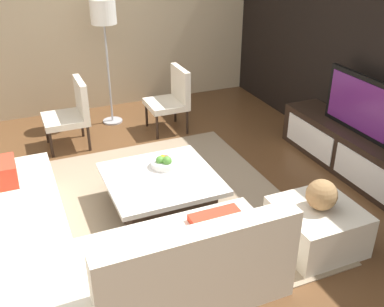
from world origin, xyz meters
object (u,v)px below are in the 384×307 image
(coffee_table, at_px, (162,192))
(floor_lamp, at_px, (104,19))
(decorative_ball, at_px, (322,195))
(ottoman, at_px, (317,227))
(television, at_px, (360,104))
(fruit_bowl, at_px, (164,162))
(accent_chair_near, at_px, (72,110))
(accent_chair_far, at_px, (172,96))
(media_console, at_px, (351,151))
(sectional_couch, at_px, (74,248))

(coffee_table, xyz_separation_m, floor_lamp, (-2.38, 0.08, 1.27))
(coffee_table, distance_m, decorative_ball, 1.57)
(ottoman, bearing_deg, television, 129.00)
(television, bearing_deg, ottoman, -51.00)
(television, distance_m, fruit_bowl, 2.25)
(accent_chair_near, relative_size, accent_chair_far, 1.00)
(television, height_order, accent_chair_near, television)
(ottoman, height_order, decorative_ball, decorative_ball)
(accent_chair_far, xyz_separation_m, decorative_ball, (2.89, 0.27, 0.05))
(coffee_table, distance_m, ottoman, 1.53)
(media_console, distance_m, accent_chair_far, 2.43)
(accent_chair_far, bearing_deg, fruit_bowl, -28.75)
(coffee_table, bearing_deg, accent_chair_far, 155.84)
(coffee_table, xyz_separation_m, ottoman, (1.08, 1.08, -0.00))
(floor_lamp, xyz_separation_m, ottoman, (3.47, 1.00, -1.27))
(floor_lamp, xyz_separation_m, decorative_ball, (3.47, 1.00, -0.93))
(sectional_couch, relative_size, coffee_table, 2.30)
(fruit_bowl, bearing_deg, decorative_ball, 38.03)
(decorative_ball, bearing_deg, floor_lamp, -163.94)
(television, distance_m, floor_lamp, 3.39)
(media_console, height_order, fruit_bowl, fruit_bowl)
(media_console, height_order, ottoman, media_console)
(fruit_bowl, height_order, accent_chair_far, accent_chair_far)
(media_console, distance_m, coffee_table, 2.30)
(media_console, bearing_deg, decorative_ball, -50.99)
(coffee_table, xyz_separation_m, fruit_bowl, (-0.17, 0.10, 0.23))
(ottoman, height_order, accent_chair_far, accent_chair_far)
(media_console, distance_m, fruit_bowl, 2.22)
(sectional_couch, bearing_deg, floor_lamp, 160.63)
(coffee_table, relative_size, accent_chair_far, 1.23)
(accent_chair_near, relative_size, floor_lamp, 0.50)
(accent_chair_near, relative_size, decorative_ball, 3.19)
(ottoman, xyz_separation_m, accent_chair_far, (-2.89, -0.27, 0.29))
(accent_chair_near, height_order, accent_chair_far, same)
(media_console, bearing_deg, accent_chair_near, -124.14)
(ottoman, xyz_separation_m, decorative_ball, (0.00, 0.00, 0.34))
(sectional_couch, bearing_deg, accent_chair_near, 169.97)
(coffee_table, bearing_deg, decorative_ball, 44.94)
(sectional_couch, height_order, decorative_ball, sectional_couch)
(accent_chair_near, xyz_separation_m, accent_chair_far, (0.01, 1.35, 0.00))
(media_console, bearing_deg, coffee_table, -92.49)
(accent_chair_near, distance_m, decorative_ball, 3.33)
(media_console, relative_size, decorative_ball, 7.57)
(television, distance_m, coffee_table, 2.38)
(television, height_order, accent_chair_far, television)
(accent_chair_near, xyz_separation_m, decorative_ball, (2.91, 1.62, 0.05))
(coffee_table, xyz_separation_m, decorative_ball, (1.08, 1.08, 0.34))
(coffee_table, bearing_deg, ottoman, 44.94)
(fruit_bowl, xyz_separation_m, accent_chair_far, (-1.64, 0.71, 0.06))
(decorative_ball, bearing_deg, media_console, 129.01)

